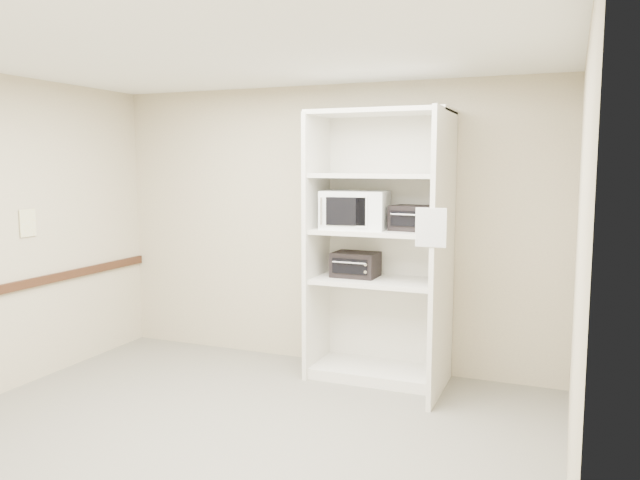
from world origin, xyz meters
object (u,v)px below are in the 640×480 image
at_px(shelving_unit, 384,256).
at_px(toaster_oven_lower, 356,264).
at_px(toaster_oven_upper, 414,218).
at_px(microwave, 355,210).

xyz_separation_m(shelving_unit, toaster_oven_lower, (-0.28, 0.05, -0.10)).
height_order(toaster_oven_upper, toaster_oven_lower, toaster_oven_upper).
height_order(microwave, toaster_oven_lower, microwave).
bearing_deg(toaster_oven_upper, toaster_oven_lower, -174.08).
relative_size(shelving_unit, toaster_oven_lower, 5.96).
bearing_deg(toaster_oven_lower, shelving_unit, -7.98).
relative_size(microwave, toaster_oven_upper, 1.49).
distance_m(microwave, toaster_oven_lower, 0.51).
height_order(shelving_unit, toaster_oven_upper, shelving_unit).
bearing_deg(microwave, toaster_oven_lower, 95.42).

